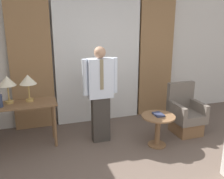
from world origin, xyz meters
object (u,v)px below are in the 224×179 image
at_px(person, 100,91).
at_px(table_lamp_left, 7,82).
at_px(desk, 21,111).
at_px(side_table, 158,125).
at_px(book, 158,114).
at_px(bottle_by_lamp, 0,101).
at_px(table_lamp_right, 28,81).
at_px(armchair, 185,115).

bearing_deg(person, table_lamp_left, 168.73).
bearing_deg(desk, person, -9.20).
height_order(person, side_table, person).
bearing_deg(book, bottle_by_lamp, 166.35).
height_order(desk, bottle_by_lamp, bottle_by_lamp).
relative_size(desk, table_lamp_left, 2.57).
bearing_deg(desk, side_table, -17.73).
bearing_deg(person, table_lamp_right, 165.73).
height_order(armchair, book, armchair).
bearing_deg(desk, book, -17.31).
bearing_deg(table_lamp_left, bottle_by_lamp, -126.12).
bearing_deg(table_lamp_right, desk, -153.13).
distance_m(desk, armchair, 2.92).
bearing_deg(desk, table_lamp_right, 26.87).
relative_size(table_lamp_left, book, 2.19).
bearing_deg(armchair, person, 173.76).
xyz_separation_m(table_lamp_right, book, (1.99, -0.75, -0.55)).
relative_size(desk, book, 5.64).
relative_size(table_lamp_left, side_table, 0.81).
distance_m(bottle_by_lamp, armchair, 3.21).
height_order(bottle_by_lamp, armchair, bottle_by_lamp).
relative_size(person, armchair, 1.78).
xyz_separation_m(table_lamp_left, person, (1.45, -0.29, -0.21)).
bearing_deg(table_lamp_right, book, -20.61).
distance_m(table_lamp_left, book, 2.49).
relative_size(table_lamp_right, book, 2.19).
bearing_deg(table_lamp_left, desk, -26.87).
height_order(table_lamp_left, table_lamp_right, same).
distance_m(table_lamp_left, side_table, 2.53).
relative_size(table_lamp_right, side_table, 0.81).
bearing_deg(bottle_by_lamp, desk, 16.55).
height_order(table_lamp_right, bottle_by_lamp, table_lamp_right).
height_order(table_lamp_right, armchair, table_lamp_right).
distance_m(desk, table_lamp_left, 0.51).
bearing_deg(book, desk, 162.69).
relative_size(table_lamp_left, armchair, 0.49).
bearing_deg(book, side_table, -113.52).
distance_m(desk, table_lamp_right, 0.51).
relative_size(desk, person, 0.70).
distance_m(armchair, book, 0.81).
xyz_separation_m(bottle_by_lamp, side_table, (2.42, -0.60, -0.49)).
relative_size(table_lamp_left, person, 0.27).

